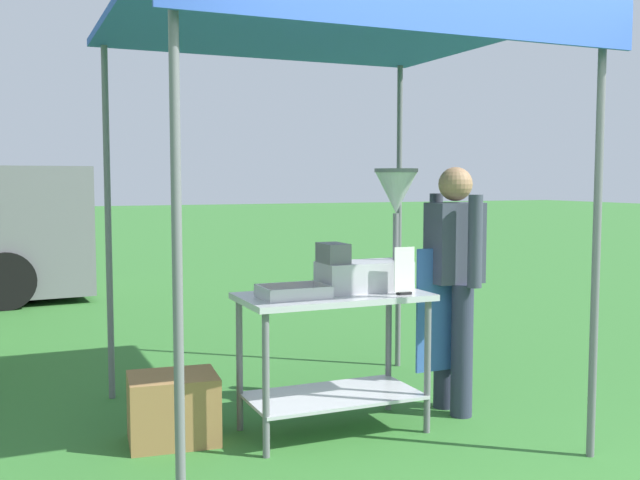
{
  "coord_description": "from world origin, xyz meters",
  "views": [
    {
      "loc": [
        -2.02,
        -2.69,
        1.53
      ],
      "look_at": [
        -0.21,
        1.53,
        1.15
      ],
      "focal_mm": 41.59,
      "sensor_mm": 36.0,
      "label": 1
    }
  ],
  "objects_px": {
    "stall_canopy": "(327,36)",
    "donut_cart": "(333,333)",
    "supply_crate": "(173,408)",
    "menu_sign": "(404,274)",
    "vendor": "(453,276)",
    "donut_tray": "(294,294)",
    "donut_fryer": "(374,243)"
  },
  "relations": [
    {
      "from": "stall_canopy",
      "to": "donut_cart",
      "type": "relative_size",
      "value": 2.2
    },
    {
      "from": "stall_canopy",
      "to": "supply_crate",
      "type": "bearing_deg",
      "value": 173.51
    },
    {
      "from": "menu_sign",
      "to": "vendor",
      "type": "xyz_separation_m",
      "value": [
        0.5,
        0.23,
        -0.07
      ]
    },
    {
      "from": "stall_canopy",
      "to": "supply_crate",
      "type": "relative_size",
      "value": 4.57
    },
    {
      "from": "donut_cart",
      "to": "supply_crate",
      "type": "relative_size",
      "value": 2.07
    },
    {
      "from": "donut_tray",
      "to": "donut_fryer",
      "type": "bearing_deg",
      "value": 8.25
    },
    {
      "from": "donut_fryer",
      "to": "vendor",
      "type": "xyz_separation_m",
      "value": [
        0.58,
        -0.0,
        -0.24
      ]
    },
    {
      "from": "menu_sign",
      "to": "supply_crate",
      "type": "distance_m",
      "value": 1.57
    },
    {
      "from": "stall_canopy",
      "to": "vendor",
      "type": "relative_size",
      "value": 1.54
    },
    {
      "from": "vendor",
      "to": "menu_sign",
      "type": "bearing_deg",
      "value": -155.05
    },
    {
      "from": "stall_canopy",
      "to": "vendor",
      "type": "bearing_deg",
      "value": -3.94
    },
    {
      "from": "donut_tray",
      "to": "donut_fryer",
      "type": "xyz_separation_m",
      "value": [
        0.56,
        0.08,
        0.27
      ]
    },
    {
      "from": "donut_tray",
      "to": "menu_sign",
      "type": "height_order",
      "value": "menu_sign"
    },
    {
      "from": "donut_fryer",
      "to": "supply_crate",
      "type": "height_order",
      "value": "donut_fryer"
    },
    {
      "from": "stall_canopy",
      "to": "supply_crate",
      "type": "height_order",
      "value": "stall_canopy"
    },
    {
      "from": "donut_cart",
      "to": "menu_sign",
      "type": "xyz_separation_m",
      "value": [
        0.38,
        -0.19,
        0.36
      ]
    },
    {
      "from": "stall_canopy",
      "to": "vendor",
      "type": "height_order",
      "value": "stall_canopy"
    },
    {
      "from": "menu_sign",
      "to": "vendor",
      "type": "relative_size",
      "value": 0.18
    },
    {
      "from": "donut_fryer",
      "to": "supply_crate",
      "type": "distance_m",
      "value": 1.56
    },
    {
      "from": "donut_tray",
      "to": "donut_fryer",
      "type": "distance_m",
      "value": 0.63
    },
    {
      "from": "stall_canopy",
      "to": "menu_sign",
      "type": "distance_m",
      "value": 1.49
    },
    {
      "from": "vendor",
      "to": "supply_crate",
      "type": "relative_size",
      "value": 2.96
    },
    {
      "from": "donut_cart",
      "to": "vendor",
      "type": "height_order",
      "value": "vendor"
    },
    {
      "from": "vendor",
      "to": "supply_crate",
      "type": "height_order",
      "value": "vendor"
    },
    {
      "from": "donut_tray",
      "to": "vendor",
      "type": "xyz_separation_m",
      "value": [
        1.15,
        0.08,
        0.04
      ]
    },
    {
      "from": "menu_sign",
      "to": "vendor",
      "type": "bearing_deg",
      "value": 24.95
    },
    {
      "from": "donut_fryer",
      "to": "vendor",
      "type": "relative_size",
      "value": 0.47
    },
    {
      "from": "donut_cart",
      "to": "donut_tray",
      "type": "relative_size",
      "value": 2.92
    },
    {
      "from": "donut_tray",
      "to": "donut_cart",
      "type": "bearing_deg",
      "value": 8.43
    },
    {
      "from": "donut_cart",
      "to": "donut_tray",
      "type": "xyz_separation_m",
      "value": [
        -0.27,
        -0.04,
        0.26
      ]
    },
    {
      "from": "vendor",
      "to": "donut_tray",
      "type": "bearing_deg",
      "value": -176.09
    },
    {
      "from": "supply_crate",
      "to": "donut_cart",
      "type": "bearing_deg",
      "value": -12.39
    }
  ]
}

